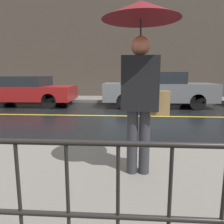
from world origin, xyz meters
name	(u,v)px	position (x,y,z in m)	size (l,w,h in m)	color
ground_plane	(102,116)	(0.00, 0.00, 0.00)	(80.00, 80.00, 0.00)	black
sidewalk_near	(57,185)	(0.00, -4.82, 0.07)	(28.00, 2.89, 0.13)	slate
sidewalk_far	(111,99)	(0.00, 4.35, 0.07)	(28.00, 1.94, 0.13)	slate
lane_marking	(102,116)	(0.00, 0.00, 0.00)	(25.20, 0.12, 0.01)	gold
building_storefront	(112,42)	(0.00, 5.47, 3.17)	(28.00, 0.30, 6.34)	#4C4238
pedestrian	(141,48)	(1.00, -4.55, 1.72)	(0.93, 0.93, 2.11)	#333338
car_red	(26,90)	(-3.64, 2.18, 0.68)	(4.15, 1.82, 1.30)	maroon
car_grey	(157,89)	(2.13, 2.18, 0.76)	(4.61, 1.71, 1.48)	slate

